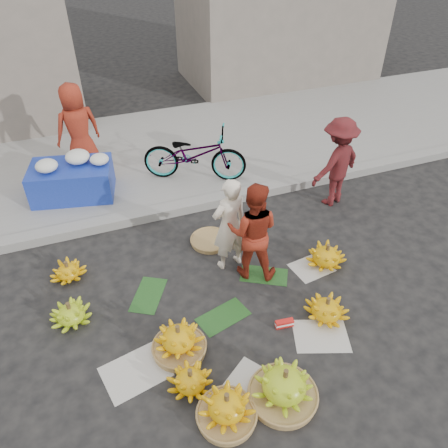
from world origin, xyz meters
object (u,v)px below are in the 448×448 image
object	(u,v)px
flower_table	(72,178)
bicycle	(195,154)
banana_bunch_4	(327,309)
vendor_cream	(229,225)
banana_bunch_0	(179,341)

from	to	relation	value
flower_table	bicycle	world-z (taller)	bicycle
banana_bunch_4	flower_table	bearing A→B (deg)	124.78
banana_bunch_4	vendor_cream	distance (m)	1.66
banana_bunch_4	vendor_cream	xyz separation A→B (m)	(-0.78, 1.35, 0.56)
vendor_cream	flower_table	size ratio (longest dim) A/B	0.96
vendor_cream	bicycle	size ratio (longest dim) A/B	0.77
vendor_cream	banana_bunch_0	bearing A→B (deg)	37.82
banana_bunch_4	bicycle	distance (m)	3.68
bicycle	flower_table	bearing A→B (deg)	109.59
banana_bunch_4	bicycle	bearing A→B (deg)	98.78
banana_bunch_4	flower_table	xyz separation A→B (m)	(-2.65, 3.82, 0.29)
banana_bunch_0	banana_bunch_4	world-z (taller)	banana_bunch_0
banana_bunch_0	vendor_cream	xyz separation A→B (m)	(1.09, 1.20, 0.52)
banana_bunch_0	bicycle	xyz separation A→B (m)	(1.30, 3.45, 0.42)
banana_bunch_0	banana_bunch_4	size ratio (longest dim) A/B	0.98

